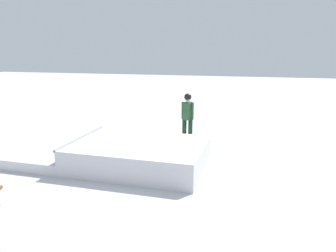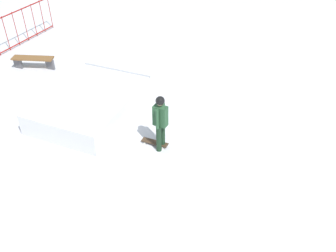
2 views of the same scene
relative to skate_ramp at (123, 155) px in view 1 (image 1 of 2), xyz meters
The scene contains 4 objects.
ground_plane 0.71m from the skate_ramp, behind, with size 60.00×60.00×0.00m, color silver.
skate_ramp is the anchor object (origin of this frame).
skater 3.13m from the skate_ramp, 115.62° to the right, with size 0.44×0.40×1.73m.
skateboard 2.83m from the skate_ramp, 116.00° to the right, with size 0.28×0.80×0.09m.
Camera 1 is at (-2.68, 8.22, 3.27)m, focal length 34.71 mm.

